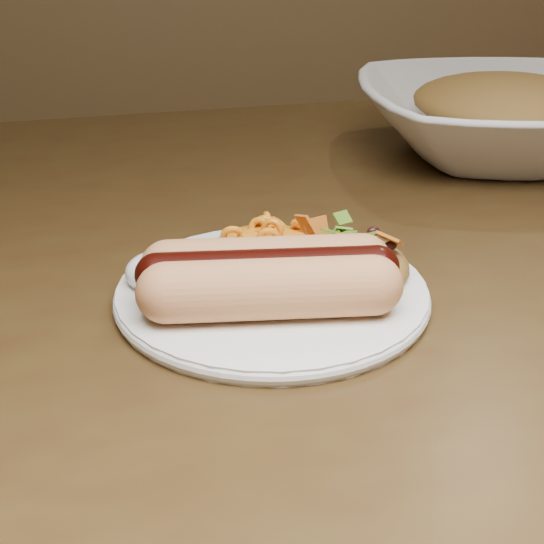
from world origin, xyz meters
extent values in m
cube|color=#392912|center=(0.00, 0.00, 0.73)|extent=(1.60, 0.90, 0.04)
cylinder|color=silver|center=(-0.02, -0.07, 0.76)|extent=(0.25, 0.25, 0.01)
cylinder|color=tan|center=(-0.03, -0.11, 0.78)|extent=(0.13, 0.06, 0.04)
cylinder|color=tan|center=(-0.03, -0.08, 0.78)|extent=(0.13, 0.06, 0.04)
cylinder|color=#390804|center=(-0.03, -0.10, 0.78)|extent=(0.14, 0.05, 0.03)
ellipsoid|color=#FB9E15|center=(-0.01, -0.02, 0.78)|extent=(0.09, 0.08, 0.03)
ellipsoid|color=white|center=(-0.10, -0.05, 0.77)|extent=(0.05, 0.05, 0.03)
ellipsoid|color=#9B331D|center=(0.03, -0.07, 0.77)|extent=(0.09, 0.09, 0.04)
imported|color=silver|center=(0.29, 0.18, 0.79)|extent=(0.36, 0.36, 0.07)
ellipsoid|color=#9B331D|center=(0.29, 0.18, 0.80)|extent=(0.21, 0.21, 0.05)
camera|label=1|loc=(-0.13, -0.51, 0.99)|focal=50.00mm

